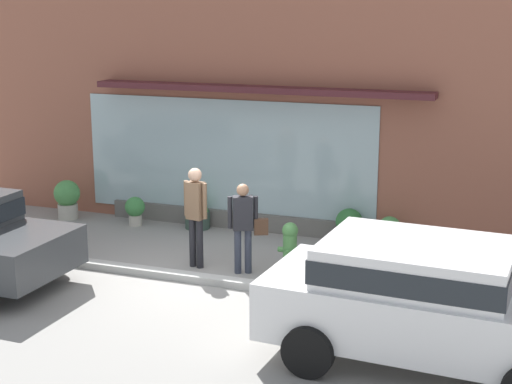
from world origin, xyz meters
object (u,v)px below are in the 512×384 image
object	(u,v)px
pedestrian_with_handbag	(244,222)
potted_plant_window_center	(67,198)
pedestrian_passerby	(196,209)
potted_plant_window_left	(389,233)
potted_plant_trailing_edge	(349,226)
parked_car_white	(426,296)
fire_hydrant	(290,248)
potted_plant_window_right	(135,209)
potted_plant_corner_tall	(197,203)

from	to	relation	value
pedestrian_with_handbag	potted_plant_window_center	size ratio (longest dim) A/B	1.86
potted_plant_window_center	pedestrian_passerby	bearing A→B (deg)	-26.05
potted_plant_window_left	potted_plant_trailing_edge	size ratio (longest dim) A/B	0.93
parked_car_white	potted_plant_trailing_edge	world-z (taller)	parked_car_white
parked_car_white	potted_plant_window_left	size ratio (longest dim) A/B	6.53
fire_hydrant	potted_plant_window_left	distance (m)	2.27
potted_plant_window_center	potted_plant_trailing_edge	size ratio (longest dim) A/B	1.19
potted_plant_window_right	potted_plant_corner_tall	world-z (taller)	potted_plant_corner_tall
potted_plant_window_center	potted_plant_window_left	bearing A→B (deg)	1.54
fire_hydrant	potted_plant_window_left	world-z (taller)	fire_hydrant
fire_hydrant	potted_plant_window_left	size ratio (longest dim) A/B	1.36
pedestrian_with_handbag	parked_car_white	xyz separation A→B (m)	(3.39, -2.41, 0.00)
pedestrian_with_handbag	potted_plant_trailing_edge	xyz separation A→B (m)	(1.28, 2.22, -0.55)
fire_hydrant	potted_plant_trailing_edge	xyz separation A→B (m)	(0.56, 1.94, -0.10)
potted_plant_window_center	potted_plant_trailing_edge	distance (m)	6.11
parked_car_white	potted_plant_trailing_edge	distance (m)	5.12
pedestrian_with_handbag	parked_car_white	world-z (taller)	parked_car_white
potted_plant_window_left	potted_plant_corner_tall	distance (m)	3.99
fire_hydrant	potted_plant_window_right	xyz separation A→B (m)	(-3.93, 1.69, -0.11)
parked_car_white	potted_plant_window_left	bearing A→B (deg)	109.39
fire_hydrant	potted_plant_window_center	size ratio (longest dim) A/B	1.06
pedestrian_passerby	potted_plant_window_left	xyz separation A→B (m)	(2.98, 2.10, -0.71)
pedestrian_passerby	potted_plant_window_center	xyz separation A→B (m)	(-3.92, 1.92, -0.58)
potted_plant_window_left	potted_plant_trailing_edge	bearing A→B (deg)	171.51
fire_hydrant	parked_car_white	bearing A→B (deg)	-45.23
fire_hydrant	potted_plant_window_right	bearing A→B (deg)	156.79
pedestrian_passerby	potted_plant_window_right	xyz separation A→B (m)	(-2.31, 1.96, -0.70)
pedestrian_passerby	potted_plant_corner_tall	world-z (taller)	pedestrian_passerby
fire_hydrant	potted_plant_corner_tall	distance (m)	3.27
parked_car_white	potted_plant_window_center	world-z (taller)	parked_car_white
potted_plant_window_right	potted_plant_trailing_edge	size ratio (longest dim) A/B	0.86
pedestrian_passerby	parked_car_white	bearing A→B (deg)	-18.43
pedestrian_with_handbag	potted_plant_trailing_edge	bearing A→B (deg)	34.85
potted_plant_window_left	potted_plant_corner_tall	bearing A→B (deg)	178.25
pedestrian_passerby	potted_plant_window_right	bearing A→B (deg)	150.46
potted_plant_window_center	potted_plant_window_left	xyz separation A→B (m)	(6.90, 0.19, -0.12)
fire_hydrant	potted_plant_window_right	distance (m)	4.28
pedestrian_with_handbag	potted_plant_window_left	distance (m)	3.01
fire_hydrant	potted_plant_window_right	world-z (taller)	fire_hydrant
pedestrian_with_handbag	potted_plant_trailing_edge	distance (m)	2.62
potted_plant_window_right	potted_plant_window_center	bearing A→B (deg)	-178.26
pedestrian_passerby	potted_plant_window_left	distance (m)	3.71
potted_plant_window_right	potted_plant_corner_tall	xyz separation A→B (m)	(1.30, 0.26, 0.18)
parked_car_white	potted_plant_window_right	world-z (taller)	parked_car_white
potted_plant_window_center	potted_plant_corner_tall	bearing A→B (deg)	6.01
pedestrian_with_handbag	pedestrian_passerby	size ratio (longest dim) A/B	0.88
potted_plant_corner_tall	potted_plant_trailing_edge	bearing A→B (deg)	-0.04
pedestrian_with_handbag	potted_plant_window_center	distance (m)	5.20
fire_hydrant	parked_car_white	xyz separation A→B (m)	(2.67, -2.69, 0.46)
parked_car_white	potted_plant_trailing_edge	bearing A→B (deg)	117.68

